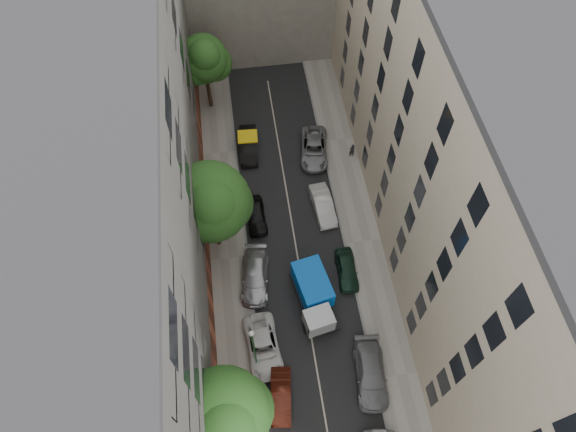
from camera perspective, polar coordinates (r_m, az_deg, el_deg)
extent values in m
plane|color=#4C4C49|center=(41.94, 0.95, -3.83)|extent=(120.00, 120.00, 0.00)
cube|color=black|center=(41.93, 0.95, -3.83)|extent=(8.00, 44.00, 0.02)
cube|color=gray|center=(41.78, -6.55, -4.69)|extent=(3.00, 44.00, 0.15)
cube|color=gray|center=(42.69, 8.28, -2.84)|extent=(3.00, 44.00, 0.15)
cube|color=#4A4845|center=(34.14, -17.39, 2.05)|extent=(8.00, 44.00, 20.00)
cube|color=#C1AD96|center=(36.31, 18.72, 6.05)|extent=(8.00, 44.00, 20.00)
cube|color=black|center=(39.47, 2.88, -9.40)|extent=(3.12, 5.75, 0.30)
cube|color=#AFB1B4|center=(37.94, 3.43, -11.51)|extent=(2.29, 1.97, 1.72)
cube|color=blue|center=(38.86, 2.72, -7.57)|extent=(2.87, 3.99, 1.82)
cylinder|color=black|center=(38.83, 1.93, -12.25)|extent=(0.28, 0.85, 0.85)
cylinder|color=black|center=(39.03, 4.77, -11.84)|extent=(0.28, 0.85, 0.85)
cylinder|color=black|center=(40.14, 1.13, -7.55)|extent=(0.28, 0.85, 0.85)
cylinder|color=black|center=(40.34, 3.84, -7.19)|extent=(0.28, 0.85, 0.85)
imported|color=#4D1A0F|center=(37.18, -0.79, -19.39)|extent=(1.86, 4.09, 1.30)
imported|color=silver|center=(38.09, -2.76, -14.28)|extent=(2.70, 5.19, 1.40)
imported|color=#B3B2B7|center=(40.15, -3.68, -6.70)|extent=(2.74, 5.29, 1.47)
imported|color=black|center=(42.94, -3.57, 0.07)|extent=(1.68, 3.94, 1.33)
imported|color=black|center=(47.39, -4.42, 7.86)|extent=(1.84, 4.63, 1.50)
imported|color=slate|center=(37.88, 9.16, -16.92)|extent=(2.57, 5.35, 1.50)
imported|color=#152F22|center=(40.67, 6.56, -5.94)|extent=(1.68, 3.88, 1.30)
imported|color=silver|center=(43.46, 3.91, 1.22)|extent=(1.89, 4.44, 1.42)
imported|color=slate|center=(47.09, 2.89, 7.51)|extent=(3.17, 5.49, 1.44)
cylinder|color=#382619|center=(35.90, -6.40, -22.61)|extent=(0.36, 0.36, 3.07)
cylinder|color=#382619|center=(33.32, -6.86, -21.84)|extent=(0.24, 0.24, 2.19)
sphere|color=#1F4D19|center=(31.22, -7.29, -21.13)|extent=(5.57, 5.57, 5.57)
sphere|color=#1F4D19|center=(32.26, -5.44, -20.64)|extent=(4.18, 4.18, 4.18)
sphere|color=#1F4D19|center=(31.80, -8.44, -22.33)|extent=(3.90, 3.90, 3.90)
sphere|color=#1F4D19|center=(29.94, -7.01, -22.16)|extent=(3.62, 3.62, 3.62)
cylinder|color=#382619|center=(41.22, -7.87, -1.96)|extent=(0.36, 0.36, 2.94)
cylinder|color=#382619|center=(39.08, -8.30, -0.10)|extent=(0.24, 0.24, 2.10)
sphere|color=#1F4D19|center=(37.37, -8.68, 1.58)|extent=(6.04, 6.04, 6.04)
sphere|color=#1F4D19|center=(38.38, -7.19, 1.39)|extent=(4.53, 4.53, 4.53)
sphere|color=#1F4D19|center=(37.64, -9.58, 0.32)|extent=(4.23, 4.23, 4.23)
sphere|color=#1F4D19|center=(36.01, -8.52, 1.53)|extent=(3.92, 3.92, 3.92)
cylinder|color=#382619|center=(50.99, -8.71, 13.16)|extent=(0.36, 0.36, 2.80)
cylinder|color=#382619|center=(49.36, -9.08, 15.14)|extent=(0.24, 0.24, 2.00)
sphere|color=#1F4D19|center=(48.07, -9.41, 16.85)|extent=(4.39, 4.39, 4.39)
sphere|color=#1F4D19|center=(48.96, -8.19, 16.45)|extent=(3.29, 3.29, 3.29)
sphere|color=#1F4D19|center=(48.10, -10.14, 15.85)|extent=(3.07, 3.07, 3.07)
sphere|color=#1F4D19|center=(46.78, -9.29, 17.21)|extent=(2.86, 2.86, 2.86)
cylinder|color=#175327|center=(35.14, -3.75, -14.72)|extent=(0.14, 0.14, 6.59)
sphere|color=silver|center=(31.92, -4.10, -12.89)|extent=(0.36, 0.36, 0.36)
imported|color=black|center=(47.02, 7.12, 7.27)|extent=(0.60, 0.44, 1.51)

